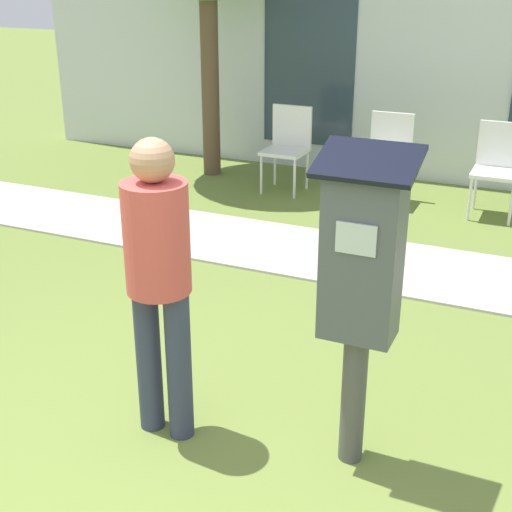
# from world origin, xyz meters

# --- Properties ---
(sidewalk) EXTENTS (12.00, 1.10, 0.02)m
(sidewalk) POSITION_xyz_m (0.00, 3.34, 0.01)
(sidewalk) COLOR #B7B2A8
(sidewalk) RESTS_ON ground
(building_facade) EXTENTS (10.00, 0.26, 3.20)m
(building_facade) POSITION_xyz_m (0.00, 6.04, 1.60)
(building_facade) COLOR silver
(building_facade) RESTS_ON ground
(parking_meter) EXTENTS (0.44, 0.31, 1.59)m
(parking_meter) POSITION_xyz_m (0.71, 0.86, 1.02)
(parking_meter) COLOR #4C4C4C
(parking_meter) RESTS_ON ground
(person_standing) EXTENTS (0.32, 0.32, 1.58)m
(person_standing) POSITION_xyz_m (-0.25, 0.69, 0.93)
(person_standing) COLOR #333851
(person_standing) RESTS_ON ground
(outdoor_chair_left) EXTENTS (0.44, 0.44, 0.90)m
(outdoor_chair_left) POSITION_xyz_m (-1.28, 5.00, 0.53)
(outdoor_chair_left) COLOR white
(outdoor_chair_left) RESTS_ON ground
(outdoor_chair_middle) EXTENTS (0.44, 0.44, 0.90)m
(outdoor_chair_middle) POSITION_xyz_m (-0.20, 5.05, 0.53)
(outdoor_chair_middle) COLOR white
(outdoor_chair_middle) RESTS_ON ground
(outdoor_chair_right) EXTENTS (0.44, 0.44, 0.90)m
(outdoor_chair_right) POSITION_xyz_m (0.88, 5.04, 0.53)
(outdoor_chair_right) COLOR white
(outdoor_chair_right) RESTS_ON ground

